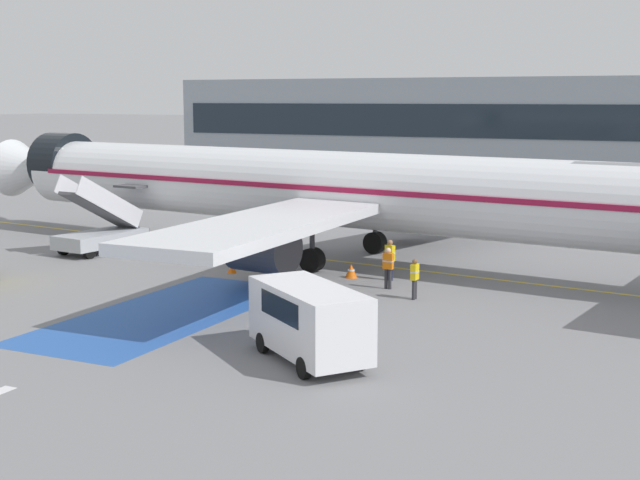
% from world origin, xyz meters
% --- Properties ---
extents(ground_plane, '(600.00, 600.00, 0.00)m').
position_xyz_m(ground_plane, '(0.00, 0.00, 0.00)').
color(ground_plane, slate).
extents(apron_leadline_yellow, '(80.65, 10.07, 0.01)m').
position_xyz_m(apron_leadline_yellow, '(-0.78, -0.27, 0.00)').
color(apron_leadline_yellow, gold).
rests_on(apron_leadline_yellow, ground_plane).
extents(apron_stand_patch_blue, '(5.10, 12.45, 0.01)m').
position_xyz_m(apron_stand_patch_blue, '(-0.78, -12.70, 0.00)').
color(apron_stand_patch_blue, '#2856A8').
rests_on(apron_stand_patch_blue, ground_plane).
extents(airliner, '(46.69, 32.15, 10.47)m').
position_xyz_m(airliner, '(-0.15, -0.34, 3.49)').
color(airliner, silver).
rests_on(airliner, ground_plane).
extents(boarding_stairs_forward, '(2.77, 5.43, 4.10)m').
position_xyz_m(boarding_stairs_forward, '(-11.47, -3.34, 1.00)').
color(boarding_stairs_forward, '#ADB2BA').
rests_on(boarding_stairs_forward, ground_plane).
extents(fuel_tanker, '(10.27, 3.04, 3.45)m').
position_xyz_m(fuel_tanker, '(5.66, 18.39, 1.74)').
color(fuel_tanker, '#38383D').
rests_on(fuel_tanker, ground_plane).
extents(service_van_1, '(4.94, 4.41, 2.29)m').
position_xyz_m(service_van_1, '(6.70, -15.85, 1.36)').
color(service_van_1, silver).
rests_on(service_van_1, ground_plane).
extents(ground_crew_0, '(0.41, 0.49, 1.68)m').
position_xyz_m(ground_crew_0, '(-1.24, -4.46, 0.97)').
color(ground_crew_0, black).
rests_on(ground_crew_0, ground_plane).
extents(ground_crew_1, '(0.44, 0.25, 1.73)m').
position_xyz_m(ground_crew_1, '(5.04, -5.26, 1.00)').
color(ground_crew_1, '#2D2D33').
rests_on(ground_crew_1, ground_plane).
extents(ground_crew_2, '(0.48, 0.36, 1.78)m').
position_xyz_m(ground_crew_2, '(4.46, -3.59, 1.03)').
color(ground_crew_2, '#191E38').
rests_on(ground_crew_2, ground_plane).
extents(ground_crew_3, '(0.24, 0.43, 1.62)m').
position_xyz_m(ground_crew_3, '(6.69, -6.60, 0.92)').
color(ground_crew_3, '#2D2D33').
rests_on(ground_crew_3, ground_plane).
extents(traffic_cone_0, '(0.43, 0.43, 0.47)m').
position_xyz_m(traffic_cone_0, '(-2.55, -5.21, 0.24)').
color(traffic_cone_0, orange).
rests_on(traffic_cone_0, ground_plane).
extents(traffic_cone_1, '(0.55, 0.55, 0.62)m').
position_xyz_m(traffic_cone_1, '(2.73, -3.82, 0.31)').
color(traffic_cone_1, orange).
rests_on(traffic_cone_1, ground_plane).
extents(terminal_building, '(70.69, 12.10, 9.91)m').
position_xyz_m(terminal_building, '(-8.16, 56.70, 4.96)').
color(terminal_building, '#89939E').
rests_on(terminal_building, ground_plane).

